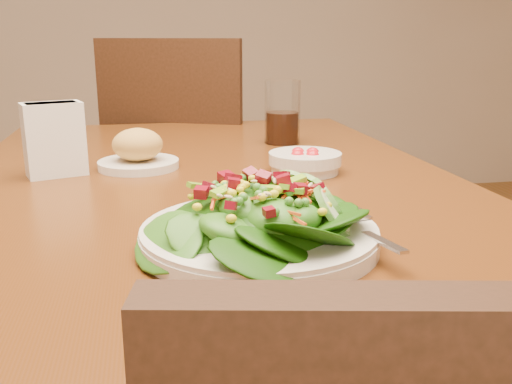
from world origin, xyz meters
The scene contains 7 objects.
dining_table centered at (0.00, 0.00, 0.65)m, with size 0.90×1.40×0.75m.
chair_far centered at (0.02, 0.85, 0.52)m, with size 0.60×0.60×0.99m.
salad_plate centered at (0.03, -0.33, 0.78)m, with size 0.29×0.29×0.08m.
bread_plate centered at (-0.12, 0.12, 0.78)m, with size 0.15×0.15×0.08m.
tomato_bowl centered at (0.18, 0.03, 0.77)m, with size 0.14×0.14×0.04m.
drinking_glass centered at (0.21, 0.33, 0.81)m, with size 0.08×0.08×0.15m.
napkin_holder centered at (-0.27, 0.09, 0.82)m, with size 0.12×0.09×0.13m.
Camera 1 is at (-0.10, -0.98, 1.00)m, focal length 40.00 mm.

